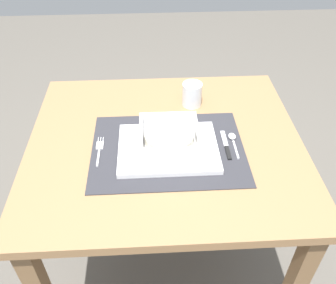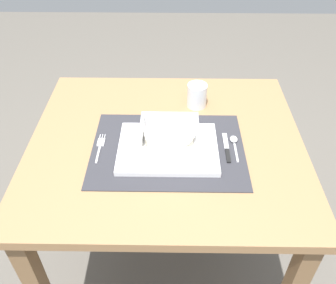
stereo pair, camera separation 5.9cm
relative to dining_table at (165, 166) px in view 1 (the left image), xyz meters
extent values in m
plane|color=#59544C|center=(0.00, 0.00, -0.62)|extent=(6.00, 6.00, 0.00)
cube|color=#936D47|center=(0.00, 0.00, 0.10)|extent=(0.87, 0.77, 0.03)
cube|color=brown|center=(-0.38, 0.33, -0.27)|extent=(0.05, 0.05, 0.70)
cube|color=brown|center=(0.38, 0.33, -0.27)|extent=(0.05, 0.05, 0.70)
cube|color=#2D2D33|center=(0.01, -0.04, 0.11)|extent=(0.47, 0.35, 0.00)
cube|color=white|center=(0.01, -0.05, 0.12)|extent=(0.30, 0.23, 0.02)
cube|color=white|center=(0.01, -0.04, 0.13)|extent=(0.18, 0.18, 0.01)
cube|color=white|center=(-0.07, -0.04, 0.16)|extent=(0.01, 0.18, 0.05)
cube|color=white|center=(0.09, -0.04, 0.16)|extent=(0.01, 0.18, 0.05)
cube|color=white|center=(0.01, -0.12, 0.16)|extent=(0.16, 0.01, 0.05)
cube|color=white|center=(0.01, 0.05, 0.16)|extent=(0.16, 0.01, 0.05)
cylinder|color=silver|center=(0.01, -0.04, 0.16)|extent=(0.15, 0.15, 0.03)
cube|color=silver|center=(-0.20, -0.07, 0.12)|extent=(0.01, 0.08, 0.00)
cube|color=silver|center=(-0.20, -0.02, 0.12)|extent=(0.02, 0.04, 0.00)
cylinder|color=silver|center=(-0.21, 0.01, 0.12)|extent=(0.00, 0.02, 0.00)
cylinder|color=silver|center=(-0.20, 0.01, 0.12)|extent=(0.00, 0.02, 0.00)
cylinder|color=silver|center=(-0.20, 0.01, 0.12)|extent=(0.00, 0.02, 0.00)
cube|color=silver|center=(0.21, -0.06, 0.12)|extent=(0.01, 0.08, 0.00)
ellipsoid|color=silver|center=(0.21, 0.00, 0.12)|extent=(0.02, 0.03, 0.01)
cube|color=black|center=(0.19, -0.07, 0.12)|extent=(0.01, 0.06, 0.01)
cube|color=silver|center=(0.19, -0.01, 0.12)|extent=(0.01, 0.08, 0.00)
cylinder|color=white|center=(0.10, 0.20, 0.15)|extent=(0.07, 0.07, 0.08)
cylinder|color=maroon|center=(0.10, 0.20, 0.14)|extent=(0.06, 0.06, 0.05)
camera|label=1|loc=(-0.04, -0.87, 0.85)|focal=38.70mm
camera|label=2|loc=(0.02, -0.88, 0.85)|focal=38.70mm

